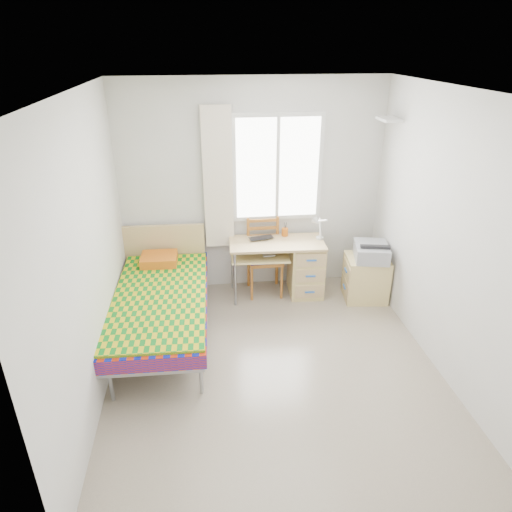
{
  "coord_description": "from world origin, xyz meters",
  "views": [
    {
      "loc": [
        -0.63,
        -3.6,
        2.95
      ],
      "look_at": [
        -0.11,
        0.55,
        0.96
      ],
      "focal_mm": 32.0,
      "sensor_mm": 36.0,
      "label": 1
    }
  ],
  "objects": [
    {
      "name": "book",
      "position": [
        0.07,
        1.39,
        0.59
      ],
      "size": [
        0.16,
        0.21,
        0.02
      ],
      "primitive_type": "imported",
      "rotation": [
        0.0,
        0.0,
        0.04
      ],
      "color": "gray",
      "rests_on": "desk"
    },
    {
      "name": "floating_shelf",
      "position": [
        1.49,
        1.4,
        2.15
      ],
      "size": [
        0.2,
        0.32,
        0.03
      ],
      "primitive_type": "cube",
      "color": "white",
      "rests_on": "wall_right"
    },
    {
      "name": "bed",
      "position": [
        -1.12,
        0.72,
        0.44
      ],
      "size": [
        1.04,
        2.13,
        0.91
      ],
      "rotation": [
        0.0,
        0.0,
        -0.03
      ],
      "color": "#94979C",
      "rests_on": "floor"
    },
    {
      "name": "wall_back",
      "position": [
        0.0,
        1.75,
        1.3
      ],
      "size": [
        3.2,
        0.0,
        3.2
      ],
      "primitive_type": "plane",
      "rotation": [
        1.57,
        0.0,
        0.0
      ],
      "color": "silver",
      "rests_on": "ground"
    },
    {
      "name": "laptop",
      "position": [
        0.09,
        1.48,
        0.73
      ],
      "size": [
        0.33,
        0.25,
        0.02
      ],
      "primitive_type": "imported",
      "rotation": [
        0.0,
        0.0,
        0.22
      ],
      "color": "black",
      "rests_on": "desk"
    },
    {
      "name": "floor",
      "position": [
        0.0,
        0.0,
        0.0
      ],
      "size": [
        3.5,
        3.5,
        0.0
      ],
      "primitive_type": "plane",
      "color": "#BCAD93",
      "rests_on": "ground"
    },
    {
      "name": "wall_right",
      "position": [
        1.6,
        0.0,
        1.3
      ],
      "size": [
        0.0,
        3.5,
        3.5
      ],
      "primitive_type": "plane",
      "rotation": [
        1.57,
        0.0,
        -1.57
      ],
      "color": "silver",
      "rests_on": "ground"
    },
    {
      "name": "cabinet",
      "position": [
        1.34,
        1.18,
        0.28
      ],
      "size": [
        0.56,
        0.51,
        0.55
      ],
      "rotation": [
        0.0,
        0.0,
        -0.12
      ],
      "color": "tan",
      "rests_on": "floor"
    },
    {
      "name": "curtain",
      "position": [
        -0.42,
        1.68,
        1.45
      ],
      "size": [
        0.35,
        0.05,
        1.7
      ],
      "primitive_type": "cube",
      "color": "white",
      "rests_on": "wall_back"
    },
    {
      "name": "wall_left",
      "position": [
        -1.6,
        0.0,
        1.3
      ],
      "size": [
        0.0,
        3.5,
        3.5
      ],
      "primitive_type": "plane",
      "rotation": [
        1.57,
        0.0,
        1.57
      ],
      "color": "silver",
      "rests_on": "ground"
    },
    {
      "name": "pen_cup",
      "position": [
        0.39,
        1.6,
        0.77
      ],
      "size": [
        0.1,
        0.1,
        0.1
      ],
      "primitive_type": "cylinder",
      "rotation": [
        0.0,
        0.0,
        -0.39
      ],
      "color": "#D34F17",
      "rests_on": "desk"
    },
    {
      "name": "printer",
      "position": [
        1.36,
        1.16,
        0.65
      ],
      "size": [
        0.47,
        0.52,
        0.19
      ],
      "rotation": [
        0.0,
        0.0,
        -0.21
      ],
      "color": "#AEB1B7",
      "rests_on": "cabinet"
    },
    {
      "name": "ceiling",
      "position": [
        0.0,
        0.0,
        2.6
      ],
      "size": [
        3.5,
        3.5,
        0.0
      ],
      "primitive_type": "plane",
      "rotation": [
        3.14,
        0.0,
        0.0
      ],
      "color": "white",
      "rests_on": "wall_back"
    },
    {
      "name": "desk",
      "position": [
        0.56,
        1.42,
        0.39
      ],
      "size": [
        1.18,
        0.59,
        0.72
      ],
      "rotation": [
        0.0,
        0.0,
        -0.05
      ],
      "color": "tan",
      "rests_on": "floor"
    },
    {
      "name": "window",
      "position": [
        0.3,
        1.73,
        1.55
      ],
      "size": [
        1.1,
        0.04,
        1.3
      ],
      "color": "white",
      "rests_on": "wall_back"
    },
    {
      "name": "task_lamp",
      "position": [
        0.74,
        1.33,
        0.94
      ],
      "size": [
        0.21,
        0.3,
        0.36
      ],
      "rotation": [
        0.0,
        0.0,
        0.03
      ],
      "color": "white",
      "rests_on": "desk"
    },
    {
      "name": "chair",
      "position": [
        0.13,
        1.53,
        0.54
      ],
      "size": [
        0.42,
        0.42,
        0.97
      ],
      "rotation": [
        0.0,
        0.0,
        0.01
      ],
      "color": "#975A1D",
      "rests_on": "floor"
    }
  ]
}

